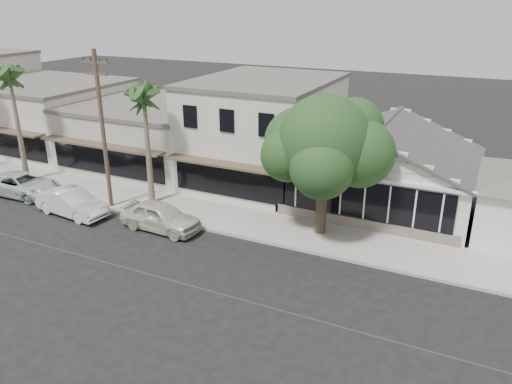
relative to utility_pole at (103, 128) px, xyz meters
The scene contains 13 objects.
ground 11.44m from the utility_pole, 30.02° to the right, with size 140.00×140.00×0.00m, color black.
sidewalk_north 5.06m from the utility_pole, 57.17° to the left, with size 90.00×3.50×0.15m, color #9E9991.
corner_shop 15.93m from the utility_pole, 27.45° to the left, with size 10.40×8.60×5.10m.
row_building_near 10.36m from the utility_pole, 54.14° to the left, with size 8.00×10.00×6.50m, color silver.
row_building_midnear 9.23m from the utility_pole, 109.87° to the left, with size 10.00×10.00×4.20m, color beige.
row_building_midfar 16.01m from the utility_pole, 148.42° to the left, with size 11.00×10.00×5.00m, color silver.
utility_pole is the anchor object (origin of this frame).
car_0 6.04m from the utility_pole, 14.75° to the right, with size 1.80×4.47×1.52m, color beige.
car_1 4.59m from the utility_pole, 126.03° to the right, with size 1.56×4.46×1.47m, color silver.
car_2 7.52m from the utility_pole, behind, with size 2.32×5.03×1.40m, color silver.
shade_tree 12.26m from the utility_pole, ahead, with size 6.54×5.91×7.25m.
palm_east 2.83m from the utility_pole, 39.65° to the left, with size 3.40×3.40×7.50m.
palm_mid 8.33m from the utility_pole, behind, with size 3.00×3.00×8.02m.
Camera 1 is at (10.25, -15.31, 11.40)m, focal length 35.00 mm.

